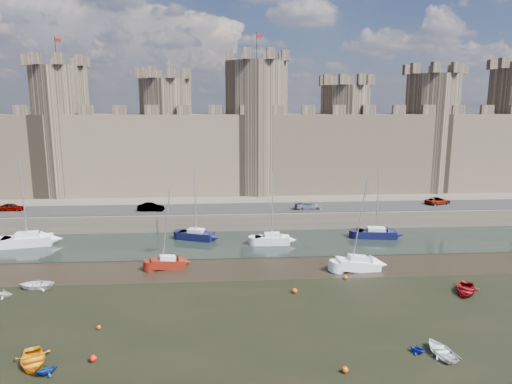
% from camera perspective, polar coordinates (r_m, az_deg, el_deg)
% --- Properties ---
extents(ground, '(160.00, 160.00, 0.00)m').
position_cam_1_polar(ground, '(38.73, 2.27, -17.02)').
color(ground, black).
rests_on(ground, ground).
extents(seaweed_patch, '(70.00, 34.00, 0.01)m').
position_cam_1_polar(seaweed_patch, '(33.58, 3.46, -21.78)').
color(seaweed_patch, black).
rests_on(seaweed_patch, ground).
extents(water_channel, '(160.00, 12.00, 0.08)m').
position_cam_1_polar(water_channel, '(60.90, -0.20, -6.42)').
color(water_channel, black).
rests_on(water_channel, ground).
extents(quay, '(160.00, 60.00, 2.50)m').
position_cam_1_polar(quay, '(95.61, -1.63, 0.67)').
color(quay, '#4C443A').
rests_on(quay, ground).
extents(road, '(160.00, 7.00, 0.10)m').
position_cam_1_polar(road, '(69.89, -0.74, -2.02)').
color(road, black).
rests_on(road, quay).
extents(castle, '(108.50, 11.00, 29.00)m').
position_cam_1_polar(castle, '(82.35, -1.76, 6.35)').
color(castle, '#42382B').
rests_on(castle, quay).
extents(car_0, '(3.61, 1.56, 1.21)m').
position_cam_1_polar(car_0, '(77.16, -28.26, -1.68)').
color(car_0, gray).
rests_on(car_0, quay).
extents(car_1, '(3.97, 1.73, 1.27)m').
position_cam_1_polar(car_1, '(69.56, -13.00, -1.87)').
color(car_1, gray).
rests_on(car_1, quay).
extents(car_2, '(4.21, 2.00, 1.19)m').
position_cam_1_polar(car_2, '(69.39, 6.53, -1.73)').
color(car_2, gray).
rests_on(car_2, quay).
extents(car_3, '(4.59, 3.21, 1.16)m').
position_cam_1_polar(car_3, '(78.04, 21.79, -1.05)').
color(car_3, gray).
rests_on(car_3, quay).
extents(sailboat_0, '(6.32, 3.45, 11.19)m').
position_cam_1_polar(sailboat_0, '(66.58, -26.68, -5.36)').
color(sailboat_0, silver).
rests_on(sailboat_0, ground).
extents(sailboat_1, '(5.11, 3.43, 9.54)m').
position_cam_1_polar(sailboat_1, '(62.66, -7.49, -5.32)').
color(sailboat_1, black).
rests_on(sailboat_1, ground).
extents(sailboat_2, '(4.54, 1.88, 9.70)m').
position_cam_1_polar(sailboat_2, '(60.21, 2.03, -5.88)').
color(sailboat_2, silver).
rests_on(sailboat_2, ground).
extents(sailboat_3, '(5.55, 2.82, 9.30)m').
position_cam_1_polar(sailboat_3, '(65.17, 14.77, -4.99)').
color(sailboat_3, black).
rests_on(sailboat_3, ground).
extents(sailboat_4, '(4.15, 2.39, 9.13)m').
position_cam_1_polar(sailboat_4, '(52.82, -10.98, -8.61)').
color(sailboat_4, '#65150B').
rests_on(sailboat_4, ground).
extents(sailboat_5, '(4.93, 2.22, 10.37)m').
position_cam_1_polar(sailboat_5, '(52.51, 12.62, -8.73)').
color(sailboat_5, white).
rests_on(sailboat_5, ground).
extents(dinghy_0, '(3.65, 4.18, 0.72)m').
position_cam_1_polar(dinghy_0, '(37.71, -26.13, -18.40)').
color(dinghy_0, orange).
rests_on(dinghy_0, ground).
extents(dinghy_1, '(1.92, 1.86, 0.77)m').
position_cam_1_polar(dinghy_1, '(36.17, -24.72, -19.55)').
color(dinghy_1, navy).
rests_on(dinghy_1, ground).
extents(dinghy_2, '(2.60, 3.33, 0.63)m').
position_cam_1_polar(dinghy_2, '(38.02, 22.16, -17.90)').
color(dinghy_2, silver).
rests_on(dinghy_2, ground).
extents(dinghy_3, '(1.68, 1.50, 0.80)m').
position_cam_1_polar(dinghy_3, '(50.60, -28.92, -11.05)').
color(dinghy_3, silver).
rests_on(dinghy_3, ground).
extents(dinghy_4, '(3.99, 4.38, 0.74)m').
position_cam_1_polar(dinghy_4, '(49.81, 24.75, -11.05)').
color(dinghy_4, maroon).
rests_on(dinghy_4, ground).
extents(dinghy_5, '(1.65, 1.68, 0.67)m').
position_cam_1_polar(dinghy_5, '(37.61, 19.55, -18.01)').
color(dinghy_5, '#162E9A').
rests_on(dinghy_5, ground).
extents(dinghy_6, '(3.41, 2.52, 0.68)m').
position_cam_1_polar(dinghy_6, '(51.57, -25.79, -10.43)').
color(dinghy_6, silver).
rests_on(dinghy_6, ground).
extents(buoy_0, '(0.38, 0.38, 0.38)m').
position_cam_1_polar(buoy_0, '(40.97, -19.07, -15.71)').
color(buoy_0, red).
rests_on(buoy_0, ground).
extents(buoy_1, '(0.50, 0.50, 0.50)m').
position_cam_1_polar(buoy_1, '(45.69, 4.86, -12.20)').
color(buoy_1, '#EA4D0A').
rests_on(buoy_1, ground).
extents(buoy_2, '(0.46, 0.46, 0.46)m').
position_cam_1_polar(buoy_2, '(34.11, 11.05, -20.96)').
color(buoy_2, '#D54509').
rests_on(buoy_2, ground).
extents(buoy_3, '(0.44, 0.44, 0.44)m').
position_cam_1_polar(buoy_3, '(49.82, 11.10, -10.40)').
color(buoy_3, '#FF540B').
rests_on(buoy_3, ground).
extents(buoy_4, '(0.50, 0.50, 0.50)m').
position_cam_1_polar(buoy_4, '(36.62, -19.69, -19.00)').
color(buoy_4, red).
rests_on(buoy_4, ground).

